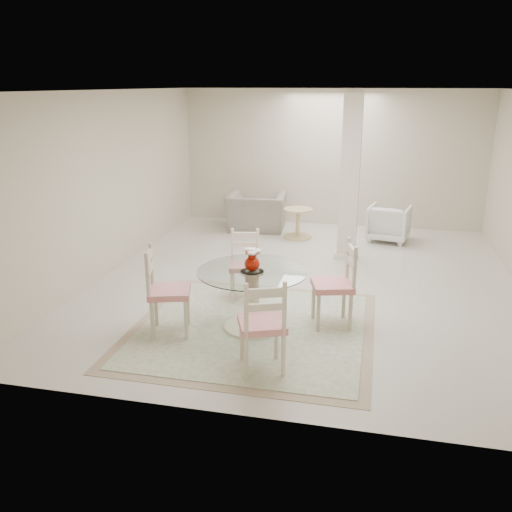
% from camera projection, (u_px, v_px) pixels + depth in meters
% --- Properties ---
extents(ground, '(7.00, 7.00, 0.00)m').
position_uv_depth(ground, '(306.00, 281.00, 7.99)').
color(ground, beige).
rests_on(ground, ground).
extents(room_shell, '(6.02, 7.02, 2.71)m').
position_uv_depth(room_shell, '(310.00, 154.00, 7.43)').
color(room_shell, beige).
rests_on(room_shell, ground).
extents(column, '(0.30, 0.30, 2.70)m').
position_uv_depth(column, '(350.00, 177.00, 8.68)').
color(column, beige).
rests_on(column, ground).
extents(area_rug, '(2.83, 2.83, 0.02)m').
position_uv_depth(area_rug, '(252.00, 328.00, 6.43)').
color(area_rug, tan).
rests_on(area_rug, ground).
extents(dining_table, '(1.27, 1.27, 0.73)m').
position_uv_depth(dining_table, '(252.00, 300.00, 6.32)').
color(dining_table, '#EFE7C5').
rests_on(dining_table, ground).
extents(red_vase, '(0.21, 0.20, 0.27)m').
position_uv_depth(red_vase, '(252.00, 260.00, 6.17)').
color(red_vase, '#AF1505').
rests_on(red_vase, dining_table).
extents(dining_chair_east, '(0.57, 0.57, 1.15)m').
position_uv_depth(dining_chair_east, '(339.00, 278.00, 6.35)').
color(dining_chair_east, beige).
rests_on(dining_chair_east, ground).
extents(dining_chair_north, '(0.49, 0.49, 1.03)m').
position_uv_depth(dining_chair_north, '(245.00, 259.00, 7.23)').
color(dining_chair_north, '#F6E9CA').
rests_on(dining_chair_north, ground).
extents(dining_chair_west, '(0.57, 0.57, 1.15)m').
position_uv_depth(dining_chair_west, '(162.00, 285.00, 6.14)').
color(dining_chair_west, beige).
rests_on(dining_chair_west, ground).
extents(dining_chair_south, '(0.58, 0.58, 1.12)m').
position_uv_depth(dining_chair_south, '(263.00, 319.00, 5.28)').
color(dining_chair_south, beige).
rests_on(dining_chair_south, ground).
extents(recliner_taupe, '(1.20, 1.07, 0.73)m').
position_uv_depth(recliner_taupe, '(256.00, 212.00, 10.71)').
color(recliner_taupe, gray).
rests_on(recliner_taupe, ground).
extents(armchair_white, '(0.84, 0.86, 0.66)m').
position_uv_depth(armchair_white, '(389.00, 223.00, 9.97)').
color(armchair_white, white).
rests_on(armchair_white, ground).
extents(side_table, '(0.54, 0.54, 0.56)m').
position_uv_depth(side_table, '(298.00, 224.00, 10.16)').
color(side_table, '#D8C585').
rests_on(side_table, ground).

